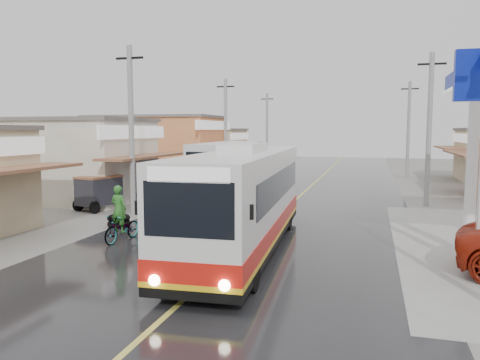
{
  "coord_description": "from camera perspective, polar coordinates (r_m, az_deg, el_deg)",
  "views": [
    {
      "loc": [
        4.18,
        -11.28,
        4.0
      ],
      "look_at": [
        -0.44,
        5.02,
        2.2
      ],
      "focal_mm": 35.0,
      "sensor_mm": 36.0,
      "label": 1
    }
  ],
  "objects": [
    {
      "name": "shopfronts_left",
      "position": [
        34.18,
        -14.48,
        -0.85
      ],
      "size": [
        11.0,
        44.0,
        5.2
      ],
      "primitive_type": null,
      "color": "tan",
      "rests_on": "ground"
    },
    {
      "name": "tricycle_near",
      "position": [
        27.71,
        -12.02,
        -0.56
      ],
      "size": [
        1.34,
        2.01,
        1.52
      ],
      "rotation": [
        0.0,
        0.0,
        -0.02
      ],
      "color": "#26262D",
      "rests_on": "ground"
    },
    {
      "name": "utility_poles_right",
      "position": [
        26.73,
        21.72,
        -2.97
      ],
      "size": [
        1.6,
        36.0,
        8.0
      ],
      "primitive_type": null,
      "color": "gray",
      "rests_on": "ground"
    },
    {
      "name": "ground",
      "position": [
        12.68,
        -4.38,
        -12.33
      ],
      "size": [
        120.0,
        120.0,
        0.0
      ],
      "primitive_type": "plane",
      "color": "slate",
      "rests_on": "ground"
    },
    {
      "name": "centre_line",
      "position": [
        26.91,
        6.72,
        -2.47
      ],
      "size": [
        0.15,
        90.0,
        0.01
      ],
      "primitive_type": "cube",
      "color": "#D8CC4C",
      "rests_on": "road"
    },
    {
      "name": "utility_poles_left",
      "position": [
        29.75,
        -6.4,
        -1.7
      ],
      "size": [
        1.6,
        50.0,
        8.0
      ],
      "primitive_type": null,
      "color": "gray",
      "rests_on": "ground"
    },
    {
      "name": "tricycle_far",
      "position": [
        24.56,
        -16.86,
        -1.23
      ],
      "size": [
        1.91,
        2.51,
        1.73
      ],
      "rotation": [
        0.0,
        0.0,
        -0.22
      ],
      "color": "#26262D",
      "rests_on": "ground"
    },
    {
      "name": "cyclist",
      "position": [
        17.38,
        -14.23,
        -5.12
      ],
      "size": [
        0.91,
        1.99,
        2.07
      ],
      "rotation": [
        0.0,
        0.0,
        -0.13
      ],
      "color": "black",
      "rests_on": "ground"
    },
    {
      "name": "coach_bus",
      "position": [
        15.53,
        0.51,
        -2.38
      ],
      "size": [
        3.16,
        11.5,
        3.55
      ],
      "rotation": [
        0.0,
        0.0,
        0.06
      ],
      "color": "silver",
      "rests_on": "road"
    },
    {
      "name": "tyre_stack",
      "position": [
        20.22,
        -14.57,
        -4.83
      ],
      "size": [
        0.95,
        0.95,
        0.49
      ],
      "color": "black",
      "rests_on": "ground"
    },
    {
      "name": "second_bus",
      "position": [
        29.55,
        -1.38,
        1.67
      ],
      "size": [
        3.11,
        9.83,
        3.22
      ],
      "rotation": [
        0.0,
        0.0,
        0.05
      ],
      "color": "silver",
      "rests_on": "road"
    },
    {
      "name": "road",
      "position": [
        26.91,
        6.72,
        -2.5
      ],
      "size": [
        12.0,
        90.0,
        0.02
      ],
      "primitive_type": "cube",
      "color": "black",
      "rests_on": "ground"
    }
  ]
}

